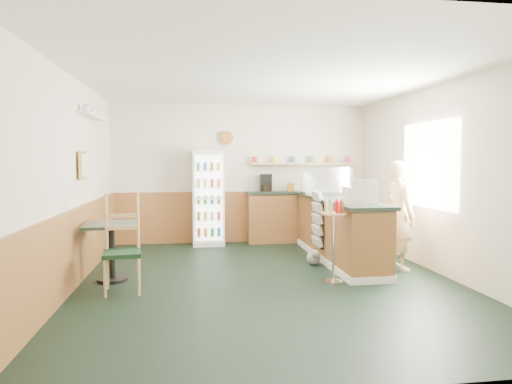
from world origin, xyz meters
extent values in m
plane|color=black|center=(0.00, 0.00, 0.00)|extent=(6.00, 6.00, 0.00)
cube|color=beige|center=(0.00, 3.01, 1.35)|extent=(5.00, 0.02, 2.70)
cube|color=beige|center=(-2.51, 0.00, 1.35)|extent=(0.02, 6.00, 2.70)
cube|color=beige|center=(2.51, 0.00, 1.35)|extent=(0.02, 6.00, 2.70)
cube|color=silver|center=(0.00, 0.00, 2.71)|extent=(5.00, 6.00, 0.02)
cube|color=#965D30|center=(0.00, 2.97, 0.50)|extent=(4.98, 0.05, 1.00)
cube|color=#965D30|center=(-2.47, 0.00, 0.50)|extent=(0.05, 5.98, 1.00)
cube|color=white|center=(2.46, 0.30, 1.55)|extent=(0.06, 1.45, 1.25)
cube|color=gold|center=(-2.45, 0.50, 1.55)|extent=(0.03, 0.32, 0.38)
cube|color=white|center=(-2.40, 1.00, 2.25)|extent=(0.18, 1.20, 0.03)
cylinder|color=#945E25|center=(-0.30, 2.94, 2.05)|extent=(0.26, 0.04, 0.26)
cube|color=#965D30|center=(1.35, 1.07, 0.47)|extent=(0.60, 2.95, 0.95)
cube|color=white|center=(1.35, 1.07, 0.05)|extent=(0.64, 2.97, 0.10)
cube|color=#28372D|center=(1.35, 1.08, 0.98)|extent=(0.68, 3.01, 0.05)
cube|color=#965D30|center=(1.20, 2.80, 0.47)|extent=(2.20, 0.38, 0.95)
cube|color=#28372D|center=(1.20, 2.80, 0.98)|extent=(2.24, 0.42, 0.05)
cube|color=tan|center=(1.20, 2.88, 1.55)|extent=(2.10, 0.22, 0.04)
cube|color=black|center=(0.45, 2.80, 1.18)|extent=(0.22, 0.18, 0.34)
cylinder|color=#B2664C|center=(0.25, 2.88, 1.63)|extent=(0.10, 0.10, 0.12)
cylinder|color=#B2664C|center=(0.63, 2.88, 1.63)|extent=(0.10, 0.10, 0.12)
cylinder|color=#B2664C|center=(1.01, 2.88, 1.63)|extent=(0.10, 0.10, 0.12)
cylinder|color=#B2664C|center=(1.39, 2.88, 1.63)|extent=(0.10, 0.10, 0.12)
cylinder|color=#B2664C|center=(1.77, 2.88, 1.63)|extent=(0.10, 0.10, 0.12)
cylinder|color=#B2664C|center=(2.15, 2.88, 1.63)|extent=(0.10, 0.10, 0.12)
cube|color=white|center=(-0.67, 2.78, 0.90)|extent=(0.59, 0.42, 1.80)
cube|color=white|center=(-0.67, 2.55, 0.91)|extent=(0.50, 0.02, 1.59)
cube|color=silver|center=(-0.67, 2.48, 0.91)|extent=(0.54, 0.02, 1.65)
cube|color=silver|center=(1.35, 1.76, 1.04)|extent=(0.84, 0.44, 0.06)
cube|color=silver|center=(1.35, 1.76, 1.28)|extent=(0.82, 0.42, 0.42)
cube|color=beige|center=(1.35, 0.13, 1.13)|extent=(0.44, 0.46, 0.23)
imported|color=tan|center=(2.05, 0.35, 0.81)|extent=(0.46, 0.59, 1.61)
cylinder|color=silver|center=(0.86, -0.21, 0.01)|extent=(0.27, 0.27, 0.02)
cylinder|color=silver|center=(0.86, -0.21, 0.46)|extent=(0.04, 0.04, 0.91)
cylinder|color=tan|center=(0.86, -0.21, 0.92)|extent=(0.35, 0.35, 0.02)
cylinder|color=red|center=(0.97, -0.20, 1.01)|extent=(0.05, 0.05, 0.15)
cylinder|color=red|center=(0.93, -0.13, 1.01)|extent=(0.05, 0.05, 0.15)
cylinder|color=red|center=(0.85, -0.11, 1.01)|extent=(0.05, 0.05, 0.15)
cylinder|color=red|center=(0.78, -0.15, 1.01)|extent=(0.05, 0.05, 0.15)
cylinder|color=red|center=(0.76, -0.23, 1.01)|extent=(0.05, 0.05, 0.15)
cylinder|color=red|center=(0.80, -0.30, 1.01)|extent=(0.05, 0.05, 0.15)
cylinder|color=red|center=(0.88, -0.32, 1.01)|extent=(0.05, 0.05, 0.15)
cylinder|color=red|center=(0.95, -0.28, 1.01)|extent=(0.05, 0.05, 0.15)
cube|color=black|center=(1.01, 1.03, 0.25)|extent=(0.05, 0.45, 0.03)
cube|color=silver|center=(0.99, 1.03, 0.32)|extent=(0.09, 0.41, 0.15)
cube|color=black|center=(1.01, 1.03, 0.43)|extent=(0.05, 0.45, 0.03)
cube|color=silver|center=(0.99, 1.03, 0.50)|extent=(0.09, 0.41, 0.15)
cube|color=black|center=(1.01, 1.03, 0.62)|extent=(0.05, 0.45, 0.03)
cube|color=silver|center=(0.99, 1.03, 0.69)|extent=(0.09, 0.41, 0.15)
cube|color=black|center=(1.01, 1.03, 0.80)|extent=(0.05, 0.45, 0.03)
cube|color=silver|center=(0.99, 1.03, 0.87)|extent=(0.09, 0.41, 0.15)
cube|color=black|center=(1.01, 1.03, 0.98)|extent=(0.05, 0.45, 0.03)
cube|color=silver|center=(0.99, 1.03, 1.05)|extent=(0.09, 0.41, 0.15)
cylinder|color=black|center=(-2.05, 0.27, 0.02)|extent=(0.40, 0.40, 0.04)
cylinder|color=black|center=(-2.05, 0.27, 0.38)|extent=(0.08, 0.08, 0.71)
cube|color=#28372D|center=(-2.05, 0.27, 0.76)|extent=(0.77, 0.77, 0.04)
cube|color=black|center=(-1.83, -0.29, 0.48)|extent=(0.49, 0.49, 0.05)
cylinder|color=tan|center=(-2.03, -0.48, 0.23)|extent=(0.04, 0.04, 0.47)
cylinder|color=tan|center=(-1.64, -0.48, 0.23)|extent=(0.04, 0.04, 0.47)
cylinder|color=tan|center=(-2.03, -0.10, 0.23)|extent=(0.04, 0.04, 0.47)
cylinder|color=tan|center=(-1.64, -0.10, 0.23)|extent=(0.04, 0.04, 0.47)
cube|color=tan|center=(-1.83, -0.09, 0.84)|extent=(0.41, 0.09, 0.73)
sphere|color=gray|center=(0.87, 0.81, 0.11)|extent=(0.21, 0.21, 0.21)
sphere|color=gray|center=(0.87, 0.70, 0.19)|extent=(0.13, 0.13, 0.13)
camera|label=1|loc=(-0.99, -5.96, 1.62)|focal=32.00mm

